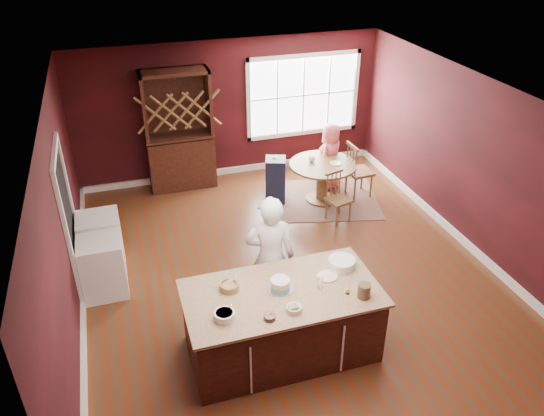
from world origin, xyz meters
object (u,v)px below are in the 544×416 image
at_px(seated_woman, 330,156).
at_px(layer_cake, 280,284).
at_px(chair_south, 339,198).
at_px(chair_north, 324,155).
at_px(high_chair, 276,179).
at_px(chair_east, 360,169).
at_px(kitchen_island, 282,323).
at_px(dryer, 101,242).
at_px(washer, 103,267).
at_px(dining_table, 322,174).
at_px(hutch, 179,131).
at_px(baker, 270,258).
at_px(toddler, 278,158).

bearing_deg(seated_woman, layer_cake, 20.09).
xyz_separation_m(layer_cake, chair_south, (1.91, 2.57, -0.53)).
distance_m(chair_north, high_chair, 1.34).
height_order(chair_north, seated_woman, seated_woman).
relative_size(layer_cake, chair_east, 0.30).
bearing_deg(chair_south, chair_north, 61.58).
bearing_deg(kitchen_island, seated_woman, 59.70).
distance_m(layer_cake, chair_south, 3.25).
bearing_deg(layer_cake, chair_north, 61.15).
bearing_deg(dryer, washer, -90.00).
bearing_deg(dryer, chair_east, 11.10).
bearing_deg(dryer, chair_north, 22.26).
relative_size(dining_table, washer, 1.42).
height_order(chair_east, hutch, hutch).
xyz_separation_m(baker, chair_north, (2.22, 3.52, -0.39)).
distance_m(chair_south, chair_north, 1.66).
bearing_deg(high_chair, hutch, 163.27).
relative_size(baker, toddler, 6.85).
bearing_deg(seated_woman, chair_east, 91.05).
height_order(seated_woman, toddler, seated_woman).
distance_m(high_chair, washer, 3.62).
distance_m(chair_east, chair_north, 0.93).
bearing_deg(kitchen_island, chair_east, 51.90).
height_order(dining_table, chair_east, chair_east).
bearing_deg(layer_cake, toddler, 72.43).
distance_m(chair_north, dryer, 4.68).
xyz_separation_m(layer_cake, chair_east, (2.66, 3.33, -0.45)).
bearing_deg(washer, dryer, 90.00).
bearing_deg(chair_east, seated_woman, 36.60).
bearing_deg(chair_east, chair_south, 131.71).
bearing_deg(high_chair, layer_cake, -87.79).
xyz_separation_m(toddler, hutch, (-1.62, 1.01, 0.33)).
bearing_deg(layer_cake, chair_east, 51.36).
xyz_separation_m(layer_cake, toddler, (1.17, 3.70, -0.18)).
bearing_deg(chair_north, dryer, -8.23).
height_order(dining_table, hutch, hutch).
height_order(layer_cake, toddler, layer_cake).
height_order(baker, chair_north, baker).
relative_size(chair_south, seated_woman, 0.70).
relative_size(chair_south, hutch, 0.40).
xyz_separation_m(layer_cake, seated_woman, (2.26, 3.80, -0.34)).
bearing_deg(chair_east, layer_cake, 137.73).
height_order(high_chair, washer, high_chair).
distance_m(seated_woman, dryer, 4.51).
height_order(seated_woman, washer, seated_woman).
bearing_deg(toddler, kitchen_island, -107.27).
distance_m(chair_north, toddler, 1.27).
bearing_deg(layer_cake, washer, 138.85).
relative_size(chair_north, seated_woman, 0.76).
xyz_separation_m(baker, dryer, (-2.11, 1.74, -0.45)).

